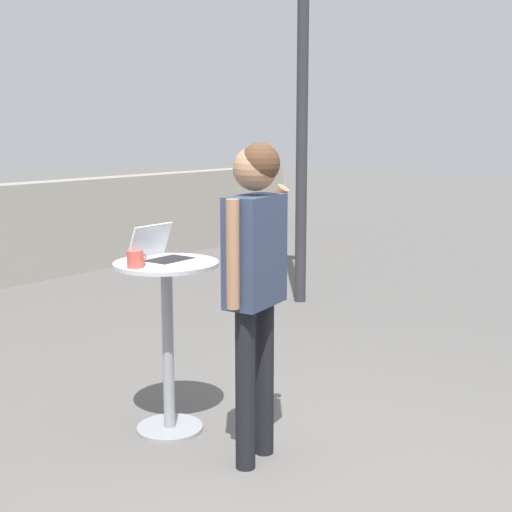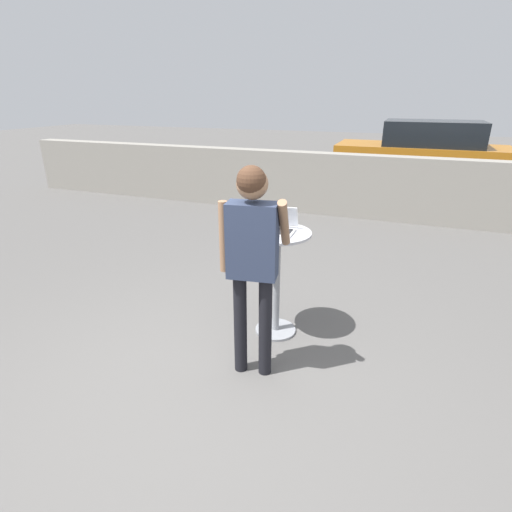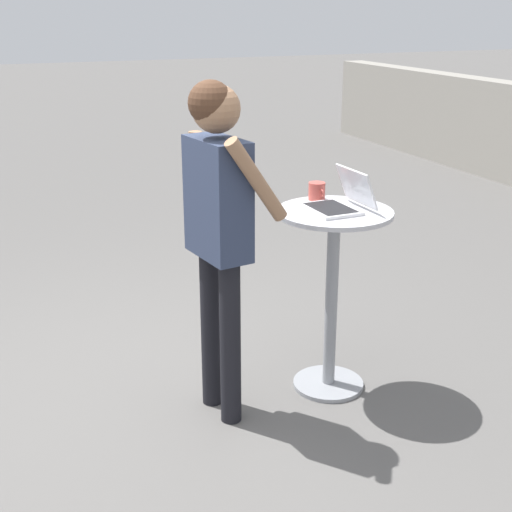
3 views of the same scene
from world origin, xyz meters
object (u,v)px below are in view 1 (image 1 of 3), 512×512
object	(u,v)px
standing_person	(255,262)
cafe_table	(168,323)
laptop	(162,254)
coffee_mug	(135,259)

from	to	relation	value
standing_person	cafe_table	bearing A→B (deg)	90.76
cafe_table	standing_person	world-z (taller)	standing_person
cafe_table	standing_person	size ratio (longest dim) A/B	0.60
laptop	coffee_mug	size ratio (longest dim) A/B	2.50
coffee_mug	standing_person	bearing A→B (deg)	-70.45
laptop	coffee_mug	xyz separation A→B (m)	(-0.23, -0.02, 0.00)
coffee_mug	standing_person	world-z (taller)	standing_person
laptop	standing_person	world-z (taller)	standing_person
coffee_mug	cafe_table	bearing A→B (deg)	-2.76
laptop	standing_person	bearing A→B (deg)	-89.14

